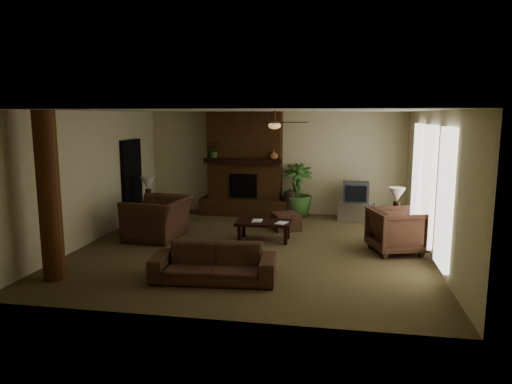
% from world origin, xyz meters
% --- Properties ---
extents(room_shell, '(7.00, 7.00, 7.00)m').
position_xyz_m(room_shell, '(0.00, 0.00, 1.40)').
color(room_shell, brown).
rests_on(room_shell, ground).
extents(fireplace, '(2.40, 0.70, 2.80)m').
position_xyz_m(fireplace, '(-0.80, 3.22, 1.16)').
color(fireplace, '#553016').
rests_on(fireplace, ground).
extents(windows, '(0.08, 3.65, 2.35)m').
position_xyz_m(windows, '(3.45, 0.20, 1.35)').
color(windows, white).
rests_on(windows, ground).
extents(log_column, '(0.36, 0.36, 2.80)m').
position_xyz_m(log_column, '(-2.95, -2.40, 1.40)').
color(log_column, brown).
rests_on(log_column, ground).
extents(doorway, '(0.10, 1.00, 2.10)m').
position_xyz_m(doorway, '(-3.44, 1.80, 1.05)').
color(doorway, black).
rests_on(doorway, ground).
extents(ceiling_fan, '(1.35, 1.35, 0.37)m').
position_xyz_m(ceiling_fan, '(0.40, 0.30, 2.53)').
color(ceiling_fan, '#311F15').
rests_on(ceiling_fan, ceiling).
extents(sofa, '(2.08, 0.75, 0.80)m').
position_xyz_m(sofa, '(-0.29, -2.02, 0.40)').
color(sofa, '#4B2F20').
rests_on(sofa, ground).
extents(armchair_left, '(0.98, 1.44, 1.21)m').
position_xyz_m(armchair_left, '(-2.20, 0.37, 0.60)').
color(armchair_left, '#4B2F20').
rests_on(armchair_left, ground).
extents(armchair_right, '(1.14, 1.18, 0.98)m').
position_xyz_m(armchair_right, '(2.89, 0.13, 0.49)').
color(armchair_right, '#4B2F20').
rests_on(armchair_right, ground).
extents(coffee_table, '(1.20, 0.70, 0.43)m').
position_xyz_m(coffee_table, '(0.15, 0.58, 0.37)').
color(coffee_table, black).
rests_on(coffee_table, ground).
extents(ottoman, '(0.80, 0.80, 0.40)m').
position_xyz_m(ottoman, '(0.52, 1.63, 0.20)').
color(ottoman, '#4B2F20').
rests_on(ottoman, ground).
extents(tv_stand, '(0.96, 0.73, 0.50)m').
position_xyz_m(tv_stand, '(2.21, 2.87, 0.25)').
color(tv_stand, silver).
rests_on(tv_stand, ground).
extents(tv, '(0.65, 0.53, 0.52)m').
position_xyz_m(tv, '(2.17, 2.83, 0.76)').
color(tv, '#353538').
rests_on(tv, tv_stand).
extents(floor_vase, '(0.34, 0.34, 0.77)m').
position_xyz_m(floor_vase, '(0.48, 2.95, 0.43)').
color(floor_vase, '#31241B').
rests_on(floor_vase, ground).
extents(floor_plant, '(1.04, 1.54, 0.80)m').
position_xyz_m(floor_plant, '(0.65, 3.11, 0.40)').
color(floor_plant, '#345D25').
rests_on(floor_plant, ground).
extents(side_table_left, '(0.59, 0.59, 0.55)m').
position_xyz_m(side_table_left, '(-2.89, 1.62, 0.28)').
color(side_table_left, black).
rests_on(side_table_left, ground).
extents(lamp_left, '(0.39, 0.39, 0.65)m').
position_xyz_m(lamp_left, '(-2.92, 1.57, 1.00)').
color(lamp_left, '#311F15').
rests_on(lamp_left, side_table_left).
extents(side_table_right, '(0.54, 0.54, 0.55)m').
position_xyz_m(side_table_right, '(2.99, 0.91, 0.28)').
color(side_table_right, black).
rests_on(side_table_right, ground).
extents(lamp_right, '(0.44, 0.44, 0.65)m').
position_xyz_m(lamp_right, '(2.95, 0.88, 1.00)').
color(lamp_right, '#311F15').
rests_on(lamp_right, side_table_right).
extents(mantel_plant, '(0.42, 0.46, 0.33)m').
position_xyz_m(mantel_plant, '(-1.60, 3.02, 1.72)').
color(mantel_plant, '#345D25').
rests_on(mantel_plant, fireplace).
extents(mantel_vase, '(0.25, 0.26, 0.22)m').
position_xyz_m(mantel_vase, '(0.04, 2.93, 1.67)').
color(mantel_vase, '#94603B').
rests_on(mantel_vase, fireplace).
extents(book_a, '(0.22, 0.03, 0.29)m').
position_xyz_m(book_a, '(-0.10, 0.53, 0.57)').
color(book_a, '#999999').
rests_on(book_a, coffee_table).
extents(book_b, '(0.21, 0.09, 0.29)m').
position_xyz_m(book_b, '(0.45, 0.46, 0.58)').
color(book_b, '#999999').
rests_on(book_b, coffee_table).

